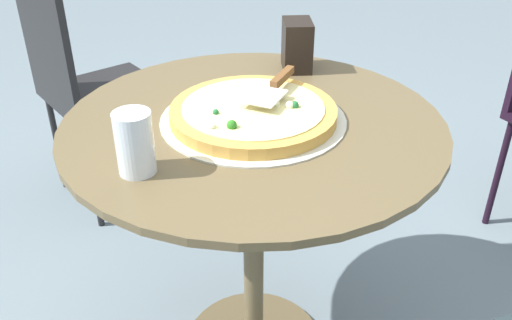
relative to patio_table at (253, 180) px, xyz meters
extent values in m
cylinder|color=brown|center=(0.00, 0.00, 0.15)|extent=(0.86, 0.86, 0.02)
cylinder|color=brown|center=(0.00, 0.00, -0.21)|extent=(0.05, 0.05, 0.71)
cylinder|color=beige|center=(0.00, 0.00, 0.16)|extent=(0.42, 0.42, 0.00)
cylinder|color=gold|center=(0.00, 0.00, 0.18)|extent=(0.37, 0.37, 0.03)
cylinder|color=beige|center=(0.00, 0.00, 0.19)|extent=(0.32, 0.32, 0.00)
sphere|color=#216933|center=(-0.01, -0.09, 0.20)|extent=(0.01, 0.01, 0.01)
sphere|color=#2B7520|center=(0.06, -0.09, 0.20)|extent=(0.02, 0.02, 0.02)
sphere|color=#EEE3C7|center=(0.04, -0.12, 0.20)|extent=(0.02, 0.02, 0.02)
sphere|color=#216734|center=(0.05, 0.08, 0.20)|extent=(0.02, 0.02, 0.02)
sphere|color=#F6F0C4|center=(0.05, 0.07, 0.20)|extent=(0.02, 0.02, 0.02)
sphere|color=#ECECC5|center=(0.02, 0.04, 0.20)|extent=(0.02, 0.02, 0.02)
sphere|color=#256D23|center=(-0.04, 0.06, 0.20)|extent=(0.02, 0.02, 0.02)
cube|color=silver|center=(0.00, 0.03, 0.21)|extent=(0.12, 0.13, 0.00)
cube|color=brown|center=(-0.06, 0.11, 0.22)|extent=(0.08, 0.10, 0.02)
cylinder|color=white|center=(0.07, -0.30, 0.22)|extent=(0.07, 0.07, 0.12)
cube|color=black|center=(-0.20, 0.26, 0.23)|extent=(0.13, 0.11, 0.13)
cylinder|color=black|center=(-0.05, 1.07, -0.36)|extent=(0.02, 0.02, 0.44)
cube|color=black|center=(-0.99, -0.06, -0.14)|extent=(0.45, 0.45, 0.03)
cube|color=black|center=(-0.96, -0.25, 0.10)|extent=(0.40, 0.08, 0.46)
cylinder|color=black|center=(-1.18, 0.09, -0.37)|extent=(0.02, 0.02, 0.43)
cylinder|color=black|center=(-0.84, 0.13, -0.37)|extent=(0.02, 0.02, 0.43)
cylinder|color=black|center=(-1.13, -0.25, -0.37)|extent=(0.02, 0.02, 0.43)
cylinder|color=black|center=(-0.80, -0.21, -0.37)|extent=(0.02, 0.02, 0.43)
camera|label=1|loc=(0.96, -0.57, 0.73)|focal=39.00mm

